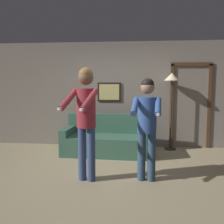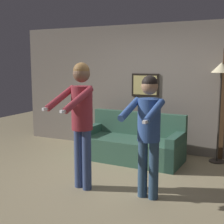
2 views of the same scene
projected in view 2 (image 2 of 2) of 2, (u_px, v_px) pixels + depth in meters
name	position (u px, v px, depth m)	size (l,w,h in m)	color
ground_plane	(114.00, 186.00, 4.64)	(12.00, 12.00, 0.00)	#9B8D69
back_wall_assembly	(159.00, 89.00, 6.34)	(6.40, 0.10, 2.60)	gray
couch	(132.00, 145.00, 5.89)	(1.93, 0.92, 0.87)	#365E4B
torchiere_lamp	(221.00, 78.00, 5.54)	(0.36, 0.36, 1.82)	#332D28
person_standing_left	(81.00, 113.00, 4.38)	(0.54, 0.74, 1.82)	navy
person_standing_right	(148.00, 126.00, 4.07)	(0.48, 0.70, 1.65)	navy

